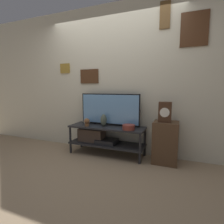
% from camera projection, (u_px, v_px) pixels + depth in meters
% --- Properties ---
extents(ground_plane, '(12.00, 12.00, 0.00)m').
position_uv_depth(ground_plane, '(101.00, 159.00, 2.96)').
color(ground_plane, '#997F60').
extents(wall_back, '(6.40, 0.08, 2.70)m').
position_uv_depth(wall_back, '(113.00, 80.00, 3.27)').
color(wall_back, beige).
rests_on(wall_back, ground_plane).
extents(media_console, '(1.37, 0.44, 0.52)m').
position_uv_depth(media_console, '(101.00, 136.00, 3.20)').
color(media_console, '#232326').
rests_on(media_console, ground_plane).
extents(television, '(1.12, 0.05, 0.58)m').
position_uv_depth(television, '(110.00, 109.00, 3.18)').
color(television, black).
rests_on(television, media_console).
extents(vase_urn_stoneware, '(0.11, 0.13, 0.22)m').
position_uv_depth(vase_urn_stoneware, '(104.00, 120.00, 3.12)').
color(vase_urn_stoneware, '#4C5647').
rests_on(vase_urn_stoneware, media_console).
extents(vase_wide_bowl, '(0.21, 0.21, 0.08)m').
position_uv_depth(vase_wide_bowl, '(129.00, 127.00, 2.87)').
color(vase_wide_bowl, brown).
rests_on(vase_wide_bowl, media_console).
extents(vase_round_glass, '(0.12, 0.12, 0.12)m').
position_uv_depth(vase_round_glass, '(87.00, 121.00, 3.27)').
color(vase_round_glass, beige).
rests_on(vase_round_glass, media_console).
extents(decorative_bust, '(0.10, 0.10, 0.14)m').
position_uv_depth(decorative_bust, '(87.00, 122.00, 3.13)').
color(decorative_bust, brown).
rests_on(decorative_bust, media_console).
extents(side_table, '(0.39, 0.37, 0.67)m').
position_uv_depth(side_table, '(165.00, 142.00, 2.82)').
color(side_table, '#513823').
rests_on(side_table, ground_plane).
extents(mantel_clock, '(0.19, 0.11, 0.32)m').
position_uv_depth(mantel_clock, '(165.00, 112.00, 2.73)').
color(mantel_clock, '#422819').
rests_on(mantel_clock, side_table).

